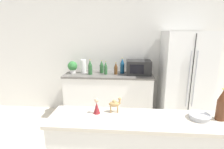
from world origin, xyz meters
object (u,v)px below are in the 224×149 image
object	(u,v)px
refrigerator	(184,79)
camel_figurine	(115,104)
potted_plant	(73,67)
wine_bottle	(222,105)
wise_man_figurine_blue	(97,107)
microwave	(138,67)
paper_towel_roll	(83,66)
back_bottle_1	(122,66)
back_bottle_0	(106,68)
back_bottle_4	(116,69)
back_bottle_3	(90,67)
fruit_bowl	(199,116)
back_bottle_2	(102,67)

from	to	relation	value
refrigerator	camel_figurine	world-z (taller)	refrigerator
camel_figurine	potted_plant	bearing A→B (deg)	118.99
wine_bottle	wise_man_figurine_blue	distance (m)	1.17
refrigerator	wise_man_figurine_blue	xyz separation A→B (m)	(-1.40, -1.72, 0.14)
microwave	wine_bottle	bearing A→B (deg)	-71.09
paper_towel_roll	back_bottle_1	world-z (taller)	back_bottle_1
back_bottle_0	back_bottle_4	bearing A→B (deg)	4.45
potted_plant	back_bottle_0	size ratio (longest dim) A/B	0.95
back_bottle_0	wise_man_figurine_blue	size ratio (longest dim) A/B	1.61
microwave	back_bottle_1	size ratio (longest dim) A/B	1.52
back_bottle_1	back_bottle_3	size ratio (longest dim) A/B	1.06
potted_plant	wine_bottle	distance (m)	2.71
fruit_bowl	back_bottle_4	bearing A→B (deg)	116.42
camel_figurine	back_bottle_3	bearing A→B (deg)	109.58
back_bottle_0	back_bottle_3	world-z (taller)	back_bottle_3
potted_plant	back_bottle_4	xyz separation A→B (m)	(0.89, -0.03, -0.02)
refrigerator	microwave	world-z (taller)	refrigerator
paper_towel_roll	back_bottle_2	xyz separation A→B (m)	(0.37, 0.05, -0.01)
refrigerator	paper_towel_roll	xyz separation A→B (m)	(-1.98, 0.13, 0.18)
back_bottle_4	back_bottle_1	bearing A→B (deg)	39.08
paper_towel_roll	wine_bottle	bearing A→B (deg)	-46.99
refrigerator	back_bottle_3	size ratio (longest dim) A/B	5.93
paper_towel_roll	fruit_bowl	xyz separation A→B (m)	(1.57, -1.88, -0.08)
back_bottle_2	back_bottle_4	world-z (taller)	back_bottle_2
refrigerator	back_bottle_1	size ratio (longest dim) A/B	5.59
back_bottle_3	microwave	bearing A→B (deg)	5.91
back_bottle_0	back_bottle_3	distance (m)	0.31
paper_towel_roll	fruit_bowl	world-z (taller)	paper_towel_roll
back_bottle_2	camel_figurine	world-z (taller)	back_bottle_2
back_bottle_2	wise_man_figurine_blue	world-z (taller)	back_bottle_2
refrigerator	wise_man_figurine_blue	distance (m)	2.22
back_bottle_2	fruit_bowl	size ratio (longest dim) A/B	1.28
back_bottle_2	fruit_bowl	bearing A→B (deg)	-58.08
refrigerator	back_bottle_4	world-z (taller)	refrigerator
camel_figurine	paper_towel_roll	bearing A→B (deg)	112.95
back_bottle_0	wine_bottle	size ratio (longest dim) A/B	0.84
camel_figurine	wise_man_figurine_blue	world-z (taller)	wise_man_figurine_blue
potted_plant	camel_figurine	distance (m)	2.03
fruit_bowl	wise_man_figurine_blue	bearing A→B (deg)	178.10
paper_towel_roll	back_bottle_1	bearing A→B (deg)	2.67
back_bottle_0	back_bottle_4	xyz separation A→B (m)	(0.20, 0.02, -0.01)
potted_plant	back_bottle_3	size ratio (longest dim) A/B	0.83
back_bottle_4	back_bottle_2	bearing A→B (deg)	159.67
back_bottle_4	back_bottle_3	bearing A→B (deg)	-173.72
paper_towel_roll	wine_bottle	size ratio (longest dim) A/B	0.90
back_bottle_0	back_bottle_2	bearing A→B (deg)	127.62
back_bottle_2	camel_figurine	size ratio (longest dim) A/B	1.62
camel_figurine	wise_man_figurine_blue	xyz separation A→B (m)	(-0.18, -0.04, -0.02)
back_bottle_0	fruit_bowl	size ratio (longest dim) A/B	1.28
paper_towel_roll	back_bottle_2	distance (m)	0.38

